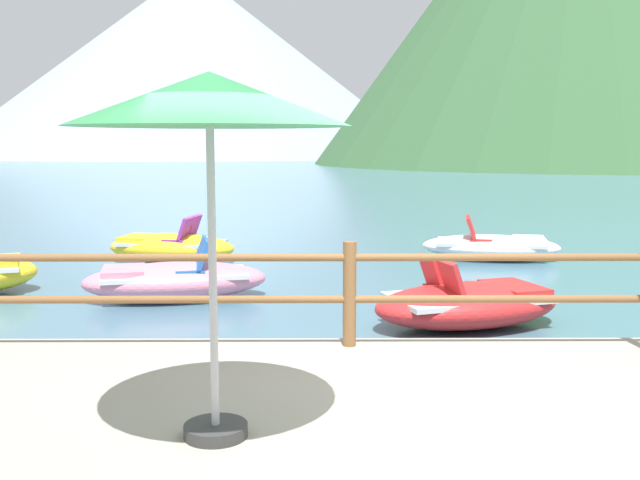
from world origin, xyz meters
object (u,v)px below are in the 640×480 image
object	(u,v)px
pedal_boat_6	(171,247)
pedal_boat_3	(492,246)
beach_umbrella	(209,105)
pedal_boat_0	(468,303)
pedal_boat_4	(174,279)

from	to	relation	value
pedal_boat_6	pedal_boat_3	bearing A→B (deg)	3.55
beach_umbrella	pedal_boat_0	distance (m)	5.42
pedal_boat_4	beach_umbrella	bearing A→B (deg)	-76.85
pedal_boat_0	pedal_boat_4	bearing A→B (deg)	157.51
beach_umbrella	pedal_boat_3	distance (m)	10.53
beach_umbrella	pedal_boat_6	xyz separation A→B (m)	(-2.05, 9.11, -2.16)
beach_umbrella	pedal_boat_0	bearing A→B (deg)	60.07
pedal_boat_6	pedal_boat_4	bearing A→B (deg)	-78.17
pedal_boat_3	pedal_boat_4	xyz separation A→B (m)	(-5.39, -3.58, 0.04)
pedal_boat_0	pedal_boat_3	size ratio (longest dim) A/B	0.95
pedal_boat_0	pedal_boat_6	xyz separation A→B (m)	(-4.53, 4.80, 0.01)
pedal_boat_4	pedal_boat_6	distance (m)	3.27
beach_umbrella	pedal_boat_6	distance (m)	9.59
pedal_boat_4	pedal_boat_0	bearing A→B (deg)	-22.49
pedal_boat_4	pedal_boat_6	xyz separation A→B (m)	(-0.67, 3.21, 0.01)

